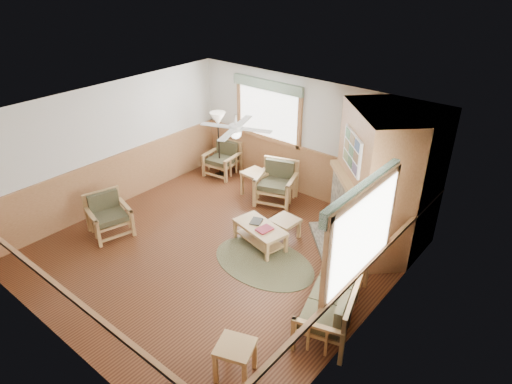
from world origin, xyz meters
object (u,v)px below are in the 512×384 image
Objects in this scene: end_table_chairs at (255,183)px; armchair_back_left at (222,159)px; sofa at (334,294)px; coffee_table at (260,235)px; floor_lamp_right at (351,248)px; armchair_back_right at (276,183)px; footstool at (285,228)px; armchair_left at (109,216)px; end_table_sofa at (235,360)px; floor_lamp_left at (219,145)px.

armchair_back_left is at bearing 167.41° from end_table_chairs.
armchair_back_left is (-4.75, 2.56, -0.01)m from sofa.
coffee_table is 0.61× the size of floor_lamp_right.
end_table_chairs is at bearing 153.98° from floor_lamp_right.
floor_lamp_right is (4.63, -1.91, 0.46)m from armchair_back_left.
sofa is 1.05× the size of floor_lamp_right.
armchair_back_right reaches higher than sofa.
coffee_table reaches higher than footstool.
coffee_table is 2.07m from floor_lamp_right.
floor_lamp_right reaches higher than footstool.
armchair_left is at bearing -135.56° from coffee_table.
armchair_back_right is 3.59m from armchair_left.
floor_lamp_right is (1.74, -0.62, 0.66)m from footstool.
armchair_back_left is at bearing 134.92° from end_table_sofa.
armchair_back_right is 1.57× the size of end_table_chairs.
sofa reaches higher than armchair_back_left.
armchair_left is (-4.63, -0.82, -0.01)m from sofa.
armchair_left is at bearing -138.31° from armchair_back_right.
sofa is 3.16× the size of end_table_chairs.
floor_lamp_right is at bearing -50.28° from armchair_back_right.
floor_lamp_right is (3.32, -1.62, 0.58)m from end_table_chairs.
footstool is at bearing -37.41° from armchair_left.
end_table_chairs is 1.87m from footstool.
coffee_table is at bearing -127.05° from sofa.
armchair_back_right is 0.55× the size of floor_lamp_left.
armchair_back_left is at bearing 157.56° from floor_lamp_right.
armchair_back_right is at bearing -5.19° from floor_lamp_left.
armchair_left is 3.48m from footstool.
footstool is (1.02, -1.04, -0.25)m from armchair_back_right.
end_table_chairs is 1.08× the size of end_table_sofa.
end_table_chairs is at bearing -140.21° from sofa.
coffee_table is 1.98× the size of end_table_sofa.
armchair_left is at bearing -87.49° from floor_lamp_left.
floor_lamp_right is (1.96, -0.12, 0.66)m from coffee_table.
sofa is 3.69m from armchair_back_right.
armchair_left is 0.50× the size of floor_lamp_left.
armchair_back_left is at bearing 155.96° from footstool.
coffee_table is 3.06m from end_table_sofa.
floor_lamp_left is (-0.15, 3.31, 0.41)m from armchair_left.
end_table_chairs is 1.20× the size of footstool.
sofa is at bearing -57.96° from armchair_back_right.
footstool is at bearing 160.30° from floor_lamp_right.
end_table_sofa is at bearing -52.84° from armchair_back_left.
end_table_chairs reaches higher than coffee_table.
floor_lamp_right is at bearing 9.10° from coffee_table.
end_table_chairs is 5.07m from end_table_sofa.
coffee_table is at bearing -42.60° from armchair_left.
armchair_back_left is at bearing 158.67° from coffee_table.
footstool is 1.96m from floor_lamp_right.
floor_lamp_right is at bearing -56.43° from armchair_left.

